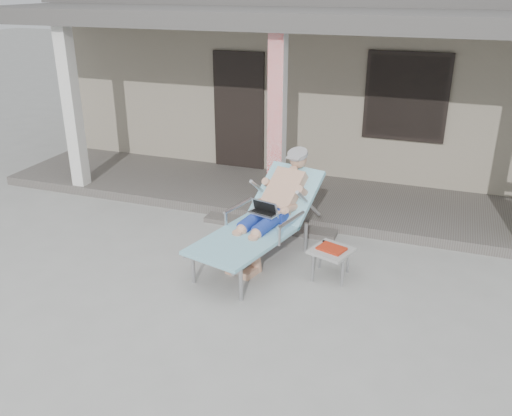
% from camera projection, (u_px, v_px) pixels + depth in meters
% --- Properties ---
extents(ground, '(60.00, 60.00, 0.00)m').
position_uv_depth(ground, '(220.00, 290.00, 6.41)').
color(ground, '#9E9E99').
rests_on(ground, ground).
extents(house, '(10.40, 5.40, 3.30)m').
position_uv_depth(house, '(340.00, 69.00, 11.39)').
color(house, gray).
rests_on(house, ground).
extents(porch_deck, '(10.00, 2.00, 0.15)m').
position_uv_depth(porch_deck, '(291.00, 196.00, 8.98)').
color(porch_deck, '#605B56').
rests_on(porch_deck, ground).
extents(porch_overhang, '(10.00, 2.30, 2.85)m').
position_uv_depth(porch_overhang, '(295.00, 25.00, 7.88)').
color(porch_overhang, silver).
rests_on(porch_overhang, porch_deck).
extents(porch_step, '(2.00, 0.30, 0.07)m').
position_uv_depth(porch_step, '(269.00, 226.00, 8.00)').
color(porch_step, '#605B56').
rests_on(porch_step, ground).
extents(lounger, '(1.30, 2.22, 1.40)m').
position_uv_depth(lounger, '(267.00, 196.00, 6.86)').
color(lounger, '#B7B7BC').
rests_on(lounger, ground).
extents(side_table, '(0.57, 0.57, 0.41)m').
position_uv_depth(side_table, '(331.00, 252.00, 6.56)').
color(side_table, '#A1A19D').
rests_on(side_table, ground).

